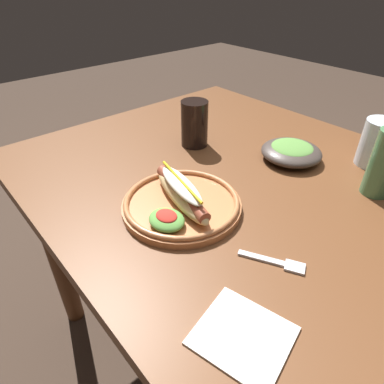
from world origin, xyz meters
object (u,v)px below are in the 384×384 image
water_cup (378,143)px  napkin (243,336)px  hot_dog_plate (181,201)px  fork (277,262)px  side_bowl (291,151)px  soda_cup (194,124)px

water_cup → napkin: size_ratio=0.94×
hot_dog_plate → fork: (0.24, 0.03, -0.02)m
fork → napkin: bearing=-98.2°
hot_dog_plate → water_cup: (0.18, 0.51, 0.04)m
side_bowl → hot_dog_plate: bearing=-93.6°
side_bowl → soda_cup: bearing=-150.0°
fork → water_cup: water_cup is taller
hot_dog_plate → fork: size_ratio=2.27×
fork → napkin: size_ratio=0.88×
fork → napkin: (0.06, -0.15, -0.00)m
hot_dog_plate → napkin: size_ratio=2.00×
fork → side_bowl: size_ratio=0.71×
hot_dog_plate → water_cup: bearing=70.6°
fork → side_bowl: side_bowl is taller
hot_dog_plate → soda_cup: (-0.22, 0.23, 0.04)m
fork → napkin: same height
fork → water_cup: size_ratio=0.94×
fork → water_cup: (-0.06, 0.48, 0.06)m
side_bowl → napkin: (0.27, -0.49, -0.02)m
soda_cup → side_bowl: soda_cup is taller
side_bowl → napkin: side_bowl is taller
hot_dog_plate → napkin: hot_dog_plate is taller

